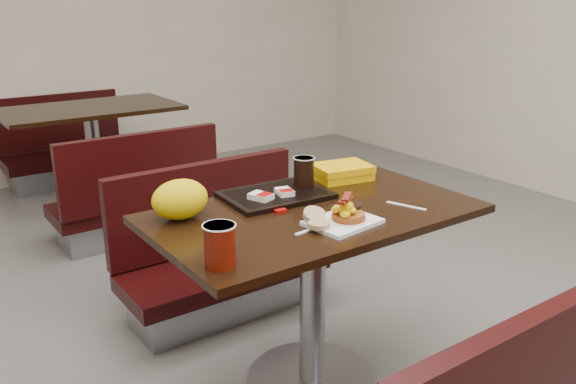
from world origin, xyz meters
TOP-DOWN VIEW (x-y plane):
  - floor at (0.00, 0.00)m, footprint 6.00×7.00m
  - wall_back at (0.00, 3.50)m, footprint 6.00×0.01m
  - table_near at (0.00, 0.00)m, footprint 1.20×0.70m
  - bench_near_n at (0.00, 0.70)m, footprint 1.00×0.46m
  - table_far at (0.00, 2.60)m, footprint 1.20×0.70m
  - bench_far_s at (0.00, 1.90)m, footprint 1.00×0.46m
  - bench_far_n at (0.00, 3.30)m, footprint 1.00×0.46m
  - platter at (-0.00, -0.17)m, footprint 0.26×0.21m
  - pancake_stack at (0.02, -0.17)m, footprint 0.15×0.15m
  - sausage_patty at (0.06, -0.14)m, footprint 0.09×0.09m
  - scrambled_eggs at (0.00, -0.18)m, footprint 0.09×0.08m
  - bacon_strips at (0.00, -0.17)m, footprint 0.15×0.13m
  - muffin_bottom at (-0.11, -0.17)m, footprint 0.08×0.08m
  - muffin_top at (-0.09, -0.12)m, footprint 0.09×0.09m
  - coffee_cup_near at (-0.52, -0.22)m, footprint 0.11×0.11m
  - fork at (-0.15, -0.15)m, footprint 0.14×0.04m
  - knife at (0.31, -0.17)m, footprint 0.07×0.15m
  - condiment_syrup at (-0.02, -0.02)m, footprint 0.04×0.03m
  - condiment_ketchup at (-0.11, 0.06)m, footprint 0.05×0.04m
  - tray at (-0.03, 0.20)m, footprint 0.42×0.31m
  - hashbrown_sleeve_left at (-0.12, 0.17)m, footprint 0.09×0.10m
  - hashbrown_sleeve_right at (-0.02, 0.17)m, footprint 0.07×0.09m
  - coffee_cup_far at (0.12, 0.23)m, footprint 0.09×0.09m
  - clamshell at (0.34, 0.24)m, footprint 0.26×0.22m
  - paper_bag at (-0.44, 0.20)m, footprint 0.24×0.21m

SIDE VIEW (x-z plane):
  - floor at x=0.00m, z-range -0.01..0.01m
  - bench_near_n at x=0.00m, z-range 0.00..0.72m
  - bench_far_s at x=0.00m, z-range 0.00..0.72m
  - bench_far_n at x=0.00m, z-range 0.00..0.72m
  - table_near at x=0.00m, z-range 0.00..0.75m
  - table_far at x=0.00m, z-range 0.00..0.75m
  - knife at x=0.31m, z-range 0.75..0.75m
  - fork at x=-0.15m, z-range 0.75..0.75m
  - condiment_syrup at x=-0.02m, z-range 0.75..0.76m
  - condiment_ketchup at x=-0.11m, z-range 0.75..0.76m
  - platter at x=0.00m, z-range 0.75..0.76m
  - tray at x=-0.03m, z-range 0.75..0.77m
  - muffin_bottom at x=-0.11m, z-range 0.76..0.78m
  - pancake_stack at x=0.02m, z-range 0.76..0.79m
  - hashbrown_sleeve_right at x=-0.02m, z-range 0.77..0.79m
  - hashbrown_sleeve_left at x=-0.12m, z-range 0.77..0.79m
  - clamshell at x=0.34m, z-range 0.75..0.81m
  - muffin_top at x=-0.09m, z-range 0.76..0.81m
  - sausage_patty at x=0.06m, z-range 0.79..0.80m
  - scrambled_eggs at x=0.00m, z-range 0.79..0.83m
  - coffee_cup_near at x=-0.52m, z-range 0.75..0.88m
  - paper_bag at x=-0.44m, z-range 0.75..0.89m
  - coffee_cup_far at x=0.12m, z-range 0.77..0.88m
  - bacon_strips at x=0.00m, z-range 0.83..0.84m
  - wall_back at x=0.00m, z-range 0.00..2.80m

